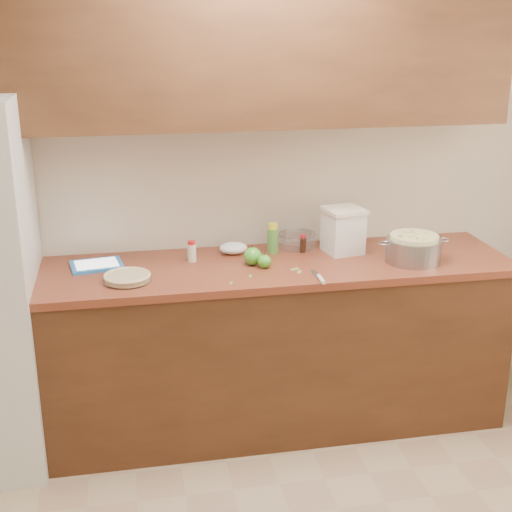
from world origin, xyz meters
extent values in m
plane|color=beige|center=(0.00, 1.80, 1.30)|extent=(3.60, 0.00, 3.60)
cube|color=#4F2A16|center=(0.00, 1.48, 0.44)|extent=(2.60, 0.65, 0.88)
cube|color=brown|center=(0.00, 1.48, 0.90)|extent=(2.64, 0.68, 0.04)
cube|color=brown|center=(0.00, 1.63, 1.95)|extent=(2.60, 0.34, 0.70)
cylinder|color=silver|center=(-0.66, 1.34, 0.94)|extent=(0.23, 0.23, 0.03)
cylinder|color=beige|center=(-0.66, 1.34, 0.94)|extent=(0.21, 0.21, 0.03)
torus|color=beige|center=(-0.66, 1.34, 0.95)|extent=(0.23, 0.23, 0.02)
cylinder|color=gray|center=(0.80, 1.36, 0.98)|extent=(0.28, 0.28, 0.12)
torus|color=gray|center=(0.64, 1.36, 1.03)|extent=(0.07, 0.07, 0.01)
torus|color=gray|center=(0.96, 1.36, 1.03)|extent=(0.07, 0.07, 0.01)
cylinder|color=beige|center=(0.80, 1.36, 1.00)|extent=(0.25, 0.25, 0.13)
cube|color=white|center=(0.49, 1.58, 1.03)|extent=(0.21, 0.21, 0.22)
cube|color=#F6E4C5|center=(0.49, 1.58, 1.15)|extent=(0.23, 0.23, 0.02)
cube|color=blue|center=(-0.81, 1.58, 0.93)|extent=(0.28, 0.23, 0.02)
cube|color=white|center=(-0.81, 1.58, 0.94)|extent=(0.23, 0.18, 0.00)
cube|color=gray|center=(0.25, 1.27, 0.92)|extent=(0.02, 0.11, 0.00)
cylinder|color=white|center=(0.25, 1.17, 0.93)|extent=(0.02, 0.10, 0.02)
cylinder|color=#4C8C38|center=(0.12, 1.63, 0.99)|extent=(0.06, 0.06, 0.14)
cylinder|color=yellow|center=(0.12, 1.63, 1.07)|extent=(0.05, 0.05, 0.03)
cylinder|color=beige|center=(-0.32, 1.58, 0.97)|extent=(0.05, 0.05, 0.09)
cylinder|color=red|center=(-0.32, 1.58, 1.02)|extent=(0.04, 0.04, 0.02)
cylinder|color=black|center=(0.28, 1.62, 0.96)|extent=(0.03, 0.03, 0.08)
cylinder|color=red|center=(0.28, 1.62, 1.01)|extent=(0.03, 0.03, 0.02)
cylinder|color=silver|center=(0.27, 1.71, 0.96)|extent=(0.20, 0.20, 0.08)
torus|color=silver|center=(0.27, 1.71, 0.99)|extent=(0.21, 0.21, 0.01)
ellipsoid|color=white|center=(-0.09, 1.66, 0.95)|extent=(0.16, 0.14, 0.06)
sphere|color=green|center=(-0.02, 1.47, 0.97)|extent=(0.09, 0.09, 0.09)
cylinder|color=#3F2D19|center=(-0.02, 1.47, 1.02)|extent=(0.01, 0.01, 0.01)
sphere|color=green|center=(0.03, 1.41, 0.95)|extent=(0.07, 0.07, 0.07)
cylinder|color=#3F2D19|center=(0.03, 1.41, 0.99)|extent=(0.01, 0.01, 0.01)
cube|color=#7BA952|center=(0.18, 1.31, 0.92)|extent=(0.03, 0.05, 0.00)
cube|color=#7BA952|center=(-0.07, 1.30, 0.92)|extent=(0.02, 0.03, 0.00)
cube|color=#7BA952|center=(-0.17, 1.23, 0.92)|extent=(0.02, 0.03, 0.00)
cube|color=#7BA952|center=(0.17, 1.36, 0.92)|extent=(0.05, 0.03, 0.00)
camera|label=1|loc=(-0.65, -1.90, 2.13)|focal=50.00mm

